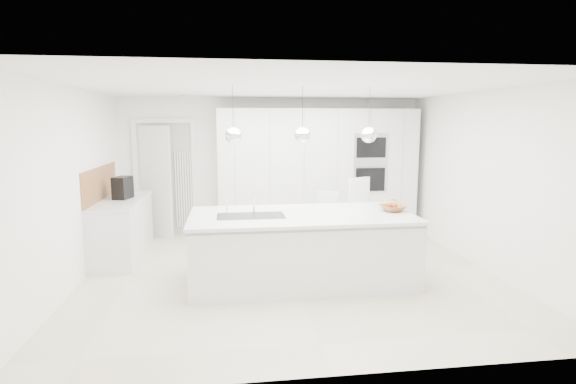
{
  "coord_description": "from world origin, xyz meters",
  "views": [
    {
      "loc": [
        -0.82,
        -5.82,
        2.05
      ],
      "look_at": [
        0.0,
        0.3,
        1.1
      ],
      "focal_mm": 28.0,
      "sensor_mm": 36.0,
      "label": 1
    }
  ],
  "objects": [
    {
      "name": "floor",
      "position": [
        0.0,
        0.0,
        0.0
      ],
      "size": [
        5.5,
        5.5,
        0.0
      ],
      "primitive_type": "plane",
      "color": "beige",
      "rests_on": "ground"
    },
    {
      "name": "wall_back",
      "position": [
        0.0,
        2.5,
        1.25
      ],
      "size": [
        5.5,
        0.0,
        5.5
      ],
      "primitive_type": "plane",
      "rotation": [
        1.57,
        0.0,
        0.0
      ],
      "color": "white",
      "rests_on": "ground"
    },
    {
      "name": "wall_left",
      "position": [
        -2.75,
        0.0,
        1.25
      ],
      "size": [
        0.0,
        5.0,
        5.0
      ],
      "primitive_type": "plane",
      "rotation": [
        1.57,
        0.0,
        1.57
      ],
      "color": "white",
      "rests_on": "ground"
    },
    {
      "name": "ceiling",
      "position": [
        0.0,
        0.0,
        2.5
      ],
      "size": [
        5.5,
        5.5,
        0.0
      ],
      "primitive_type": "plane",
      "rotation": [
        3.14,
        0.0,
        0.0
      ],
      "color": "white",
      "rests_on": "wall_back"
    },
    {
      "name": "tall_cabinets",
      "position": [
        0.8,
        2.2,
        1.15
      ],
      "size": [
        3.6,
        0.6,
        2.3
      ],
      "primitive_type": "cube",
      "color": "silver",
      "rests_on": "floor"
    },
    {
      "name": "oven_stack",
      "position": [
        1.7,
        1.89,
        1.35
      ],
      "size": [
        0.62,
        0.04,
        1.05
      ],
      "primitive_type": null,
      "color": "#A5A5A8",
      "rests_on": "tall_cabinets"
    },
    {
      "name": "doorway_frame",
      "position": [
        -1.95,
        2.47,
        1.02
      ],
      "size": [
        1.11,
        0.08,
        2.13
      ],
      "primitive_type": null,
      "color": "white",
      "rests_on": "floor"
    },
    {
      "name": "hallway_door",
      "position": [
        -2.2,
        2.42,
        1.0
      ],
      "size": [
        0.76,
        0.38,
        2.0
      ],
      "primitive_type": "cube",
      "rotation": [
        0.0,
        0.0,
        -0.44
      ],
      "color": "white",
      "rests_on": "floor"
    },
    {
      "name": "radiator",
      "position": [
        -1.63,
        2.46,
        0.85
      ],
      "size": [
        0.32,
        0.04,
        1.4
      ],
      "primitive_type": null,
      "color": "white",
      "rests_on": "floor"
    },
    {
      "name": "left_base_cabinets",
      "position": [
        -2.45,
        1.2,
        0.43
      ],
      "size": [
        0.6,
        1.8,
        0.86
      ],
      "primitive_type": "cube",
      "color": "silver",
      "rests_on": "floor"
    },
    {
      "name": "left_worktop",
      "position": [
        -2.45,
        1.2,
        0.88
      ],
      "size": [
        0.62,
        1.82,
        0.04
      ],
      "primitive_type": "cube",
      "color": "silver",
      "rests_on": "left_base_cabinets"
    },
    {
      "name": "oak_backsplash",
      "position": [
        -2.74,
        1.2,
        1.15
      ],
      "size": [
        0.02,
        1.8,
        0.5
      ],
      "primitive_type": "cube",
      "color": "#9D653A",
      "rests_on": "wall_left"
    },
    {
      "name": "island_base",
      "position": [
        0.1,
        -0.3,
        0.43
      ],
      "size": [
        2.8,
        1.2,
        0.86
      ],
      "primitive_type": "cube",
      "color": "silver",
      "rests_on": "floor"
    },
    {
      "name": "island_worktop",
      "position": [
        0.1,
        -0.25,
        0.88
      ],
      "size": [
        2.84,
        1.4,
        0.04
      ],
      "primitive_type": "cube",
      "color": "silver",
      "rests_on": "island_base"
    },
    {
      "name": "island_sink",
      "position": [
        -0.55,
        -0.3,
        0.82
      ],
      "size": [
        0.84,
        0.44,
        0.18
      ],
      "primitive_type": null,
      "color": "#3F3F42",
      "rests_on": "island_worktop"
    },
    {
      "name": "island_tap",
      "position": [
        -0.5,
        -0.1,
        1.05
      ],
      "size": [
        0.02,
        0.02,
        0.3
      ],
      "primitive_type": "cylinder",
      "color": "white",
      "rests_on": "island_worktop"
    },
    {
      "name": "pendant_left",
      "position": [
        -0.75,
        -0.3,
        1.9
      ],
      "size": [
        0.2,
        0.2,
        0.2
      ],
      "primitive_type": "sphere",
      "color": "white",
      "rests_on": "ceiling"
    },
    {
      "name": "pendant_mid",
      "position": [
        0.1,
        -0.3,
        1.9
      ],
      "size": [
        0.2,
        0.2,
        0.2
      ],
      "primitive_type": "sphere",
      "color": "white",
      "rests_on": "ceiling"
    },
    {
      "name": "pendant_right",
      "position": [
        0.95,
        -0.3,
        1.9
      ],
      "size": [
        0.2,
        0.2,
        0.2
      ],
      "primitive_type": "sphere",
      "color": "white",
      "rests_on": "ceiling"
    },
    {
      "name": "fruit_bowl",
      "position": [
        1.32,
        -0.24,
        0.94
      ],
      "size": [
        0.4,
        0.4,
        0.08
      ],
      "primitive_type": "imported",
      "rotation": [
        0.0,
        0.0,
        0.23
      ],
      "color": "#9D653A",
      "rests_on": "island_worktop"
    },
    {
      "name": "espresso_machine",
      "position": [
        -2.43,
        1.26,
        1.07
      ],
      "size": [
        0.28,
        0.36,
        0.34
      ],
      "primitive_type": "cube",
      "rotation": [
        0.0,
        0.0,
        -0.28
      ],
      "color": "black",
      "rests_on": "left_worktop"
    },
    {
      "name": "bar_stool_left",
      "position": [
        0.68,
        0.62,
        0.51
      ],
      "size": [
        0.49,
        0.56,
        1.02
      ],
      "primitive_type": null,
      "rotation": [
        0.0,
        0.0,
        -0.4
      ],
      "color": "white",
      "rests_on": "floor"
    },
    {
      "name": "bar_stool_right",
      "position": [
        1.16,
        0.61,
        0.61
      ],
      "size": [
        0.6,
        0.68,
        1.22
      ],
      "primitive_type": null,
      "rotation": [
        0.0,
        0.0,
        0.43
      ],
      "color": "white",
      "rests_on": "floor"
    },
    {
      "name": "apple_a",
      "position": [
        1.34,
        -0.26,
        0.97
      ],
      "size": [
        0.08,
        0.08,
        0.08
      ],
      "primitive_type": "sphere",
      "color": "#A4321B",
      "rests_on": "fruit_bowl"
    },
    {
      "name": "apple_b",
      "position": [
        1.28,
        -0.24,
        0.97
      ],
      "size": [
        0.07,
        0.07,
        0.07
      ],
      "primitive_type": "sphere",
      "color": "#A4321B",
      "rests_on": "fruit_bowl"
    },
    {
      "name": "banana_bunch",
      "position": [
        1.3,
        -0.23,
        1.02
      ],
      "size": [
        0.24,
        0.17,
        0.21
      ],
      "primitive_type": "torus",
      "rotation": [
        1.22,
        0.0,
        0.35
      ],
      "color": "gold",
      "rests_on": "fruit_bowl"
    }
  ]
}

